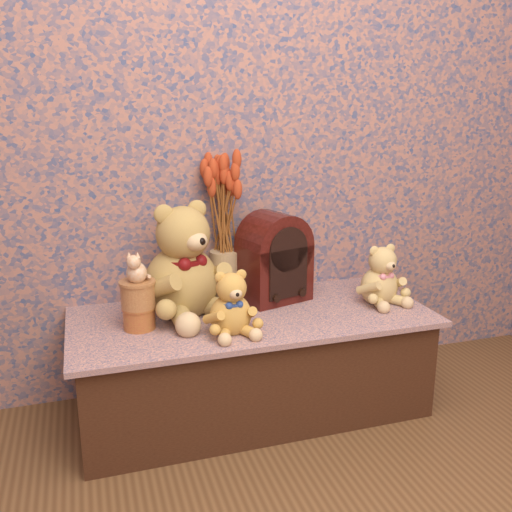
{
  "coord_description": "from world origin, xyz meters",
  "views": [
    {
      "loc": [
        -0.58,
        -0.68,
        1.16
      ],
      "look_at": [
        0.0,
        1.16,
        0.64
      ],
      "focal_mm": 39.24,
      "sensor_mm": 36.0,
      "label": 1
    }
  ],
  "objects_px": {
    "biscuit_tin_lower": "(139,318)",
    "cathedral_radio": "(274,257)",
    "teddy_medium": "(231,299)",
    "teddy_small": "(380,271)",
    "cat_figurine": "(136,266)",
    "ceramic_vase": "(225,275)",
    "teddy_large": "(181,255)"
  },
  "relations": [
    {
      "from": "biscuit_tin_lower",
      "to": "cat_figurine",
      "type": "relative_size",
      "value": 0.97
    },
    {
      "from": "ceramic_vase",
      "to": "biscuit_tin_lower",
      "type": "distance_m",
      "value": 0.44
    },
    {
      "from": "teddy_small",
      "to": "biscuit_tin_lower",
      "type": "bearing_deg",
      "value": 170.4
    },
    {
      "from": "teddy_small",
      "to": "cat_figurine",
      "type": "bearing_deg",
      "value": 170.4
    },
    {
      "from": "teddy_large",
      "to": "teddy_small",
      "type": "height_order",
      "value": "teddy_large"
    },
    {
      "from": "teddy_large",
      "to": "cathedral_radio",
      "type": "distance_m",
      "value": 0.39
    },
    {
      "from": "teddy_small",
      "to": "cat_figurine",
      "type": "distance_m",
      "value": 0.95
    },
    {
      "from": "teddy_large",
      "to": "cat_figurine",
      "type": "height_order",
      "value": "teddy_large"
    },
    {
      "from": "teddy_large",
      "to": "cathedral_radio",
      "type": "height_order",
      "value": "teddy_large"
    },
    {
      "from": "teddy_medium",
      "to": "teddy_small",
      "type": "relative_size",
      "value": 0.95
    },
    {
      "from": "teddy_medium",
      "to": "cat_figurine",
      "type": "height_order",
      "value": "cat_figurine"
    },
    {
      "from": "teddy_large",
      "to": "cathedral_radio",
      "type": "relative_size",
      "value": 1.28
    },
    {
      "from": "teddy_small",
      "to": "cat_figurine",
      "type": "height_order",
      "value": "cat_figurine"
    },
    {
      "from": "ceramic_vase",
      "to": "cat_figurine",
      "type": "xyz_separation_m",
      "value": [
        -0.37,
        -0.22,
        0.13
      ]
    },
    {
      "from": "teddy_large",
      "to": "ceramic_vase",
      "type": "xyz_separation_m",
      "value": [
        0.2,
        0.12,
        -0.13
      ]
    },
    {
      "from": "cathedral_radio",
      "to": "cat_figurine",
      "type": "bearing_deg",
      "value": 179.09
    },
    {
      "from": "teddy_large",
      "to": "ceramic_vase",
      "type": "relative_size",
      "value": 2.32
    },
    {
      "from": "teddy_medium",
      "to": "cathedral_radio",
      "type": "distance_m",
      "value": 0.38
    },
    {
      "from": "teddy_medium",
      "to": "cat_figurine",
      "type": "distance_m",
      "value": 0.34
    },
    {
      "from": "teddy_large",
      "to": "teddy_medium",
      "type": "relative_size",
      "value": 1.9
    },
    {
      "from": "ceramic_vase",
      "to": "teddy_small",
      "type": "bearing_deg",
      "value": -22.13
    },
    {
      "from": "cathedral_radio",
      "to": "biscuit_tin_lower",
      "type": "height_order",
      "value": "cathedral_radio"
    },
    {
      "from": "cathedral_radio",
      "to": "cat_figurine",
      "type": "height_order",
      "value": "cathedral_radio"
    },
    {
      "from": "teddy_medium",
      "to": "cat_figurine",
      "type": "xyz_separation_m",
      "value": [
        -0.3,
        0.13,
        0.11
      ]
    },
    {
      "from": "ceramic_vase",
      "to": "biscuit_tin_lower",
      "type": "bearing_deg",
      "value": -148.66
    },
    {
      "from": "teddy_small",
      "to": "cathedral_radio",
      "type": "height_order",
      "value": "cathedral_radio"
    },
    {
      "from": "cathedral_radio",
      "to": "biscuit_tin_lower",
      "type": "bearing_deg",
      "value": 179.09
    },
    {
      "from": "cat_figurine",
      "to": "ceramic_vase",
      "type": "bearing_deg",
      "value": 52.2
    },
    {
      "from": "teddy_small",
      "to": "cat_figurine",
      "type": "relative_size",
      "value": 2.21
    },
    {
      "from": "biscuit_tin_lower",
      "to": "cathedral_radio",
      "type": "bearing_deg",
      "value": 15.07
    },
    {
      "from": "teddy_large",
      "to": "teddy_small",
      "type": "distance_m",
      "value": 0.79
    },
    {
      "from": "ceramic_vase",
      "to": "cat_figurine",
      "type": "distance_m",
      "value": 0.45
    }
  ]
}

